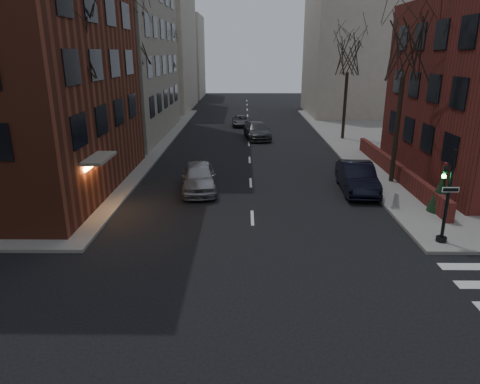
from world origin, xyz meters
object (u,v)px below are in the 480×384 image
traffic_signal (446,202)px  parked_sedan (357,177)px  car_lane_silver (199,177)px  evergreen_shrub (441,193)px  car_lane_far (241,121)px  tree_left_a (70,38)px  tree_left_b (132,37)px  tree_right_b (349,55)px  tree_right_a (406,48)px  car_lane_gray (257,131)px  streetlamp_far (176,85)px  streetlamp_near (132,107)px  sandwich_board (393,200)px  tree_left_c (166,50)px

traffic_signal → parked_sedan: traffic_signal is taller
car_lane_silver → evergreen_shrub: size_ratio=2.52×
parked_sedan → car_lane_far: size_ratio=1.27×
tree_left_a → parked_sedan: tree_left_a is taller
tree_left_b → tree_right_b: bearing=18.8°
tree_right_a → car_lane_gray: size_ratio=1.85×
tree_right_b → car_lane_silver: size_ratio=1.86×
tree_left_a → tree_left_b: tree_left_b is taller
streetlamp_far → streetlamp_near: bearing=-90.0°
tree_right_b → car_lane_gray: 10.53m
tree_right_a → evergreen_shrub: (0.66, -5.35, -6.90)m
car_lane_gray → evergreen_shrub: evergreen_shrub is taller
tree_left_b → sandwich_board: size_ratio=13.52×
tree_left_a → car_lane_gray: tree_left_a is taller
tree_right_b → car_lane_gray: bearing=176.4°
tree_left_a → tree_left_c: bearing=90.0°
parked_sedan → evergreen_shrub: evergreen_shrub is taller
parked_sedan → sandwich_board: parked_sedan is taller
streetlamp_far → car_lane_far: size_ratio=1.55×
tree_left_b → car_lane_far: size_ratio=2.67×
streetlamp_near → car_lane_gray: bearing=49.4°
tree_left_a → tree_left_b: size_ratio=0.95×
car_lane_far → evergreen_shrub: (10.27, -27.19, 0.56)m
traffic_signal → car_lane_silver: (-11.03, 7.38, -1.07)m
streetlamp_near → car_lane_far: bearing=67.5°
car_lane_far → traffic_signal: bearing=-75.8°
tree_left_c → car_lane_gray: bearing=-38.0°
car_lane_silver → sandwich_board: 10.85m
streetlamp_near → parked_sedan: 15.84m
traffic_signal → tree_left_c: tree_left_c is taller
tree_right_b → sandwich_board: (-1.50, -18.73, -7.04)m
tree_left_b → evergreen_shrub: bearing=-36.2°
tree_left_c → streetlamp_far: bearing=73.3°
tree_left_b → car_lane_gray: (9.60, 6.50, -8.15)m
tree_right_a → streetlamp_far: bearing=125.3°
parked_sedan → sandwich_board: bearing=-67.6°
traffic_signal → tree_left_b: bearing=134.5°
streetlamp_near → sandwich_board: 18.17m
traffic_signal → car_lane_gray: (-7.14, 23.51, -1.15)m
car_lane_silver → traffic_signal: bearing=-40.0°
sandwich_board → tree_right_a: bearing=47.7°
parked_sedan → sandwich_board: size_ratio=6.43×
car_lane_gray → evergreen_shrub: size_ratio=2.68×
streetlamp_near → traffic_signal: bearing=-38.9°
car_lane_silver → car_lane_far: car_lane_silver is taller
sandwich_board → parked_sedan: bearing=84.9°
tree_left_b → streetlamp_near: size_ratio=1.72×
evergreen_shrub → traffic_signal: bearing=-112.6°
sandwich_board → tree_left_c: bearing=96.3°
tree_left_a → tree_right_a: tree_left_a is taller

